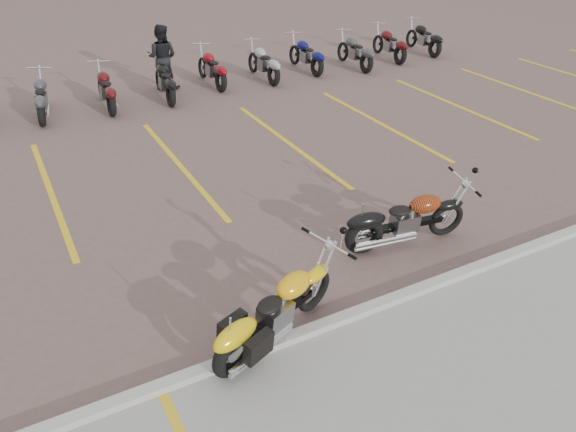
# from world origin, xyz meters

# --- Properties ---
(ground) EXTENTS (100.00, 100.00, 0.00)m
(ground) POSITION_xyz_m (0.00, 0.00, 0.00)
(ground) COLOR brown
(ground) RESTS_ON ground
(curb) EXTENTS (60.00, 0.18, 0.12)m
(curb) POSITION_xyz_m (0.00, -2.00, 0.06)
(curb) COLOR #ADAAA3
(curb) RESTS_ON ground
(parking_stripes) EXTENTS (38.00, 5.50, 0.01)m
(parking_stripes) POSITION_xyz_m (0.00, 4.00, 0.00)
(parking_stripes) COLOR gold
(parking_stripes) RESTS_ON ground
(yellow_cruiser) EXTENTS (2.17, 0.97, 0.94)m
(yellow_cruiser) POSITION_xyz_m (-0.71, -1.86, 0.47)
(yellow_cruiser) COLOR black
(yellow_cruiser) RESTS_ON ground
(flame_cruiser) EXTENTS (2.24, 0.50, 0.92)m
(flame_cruiser) POSITION_xyz_m (2.30, -0.79, 0.46)
(flame_cruiser) COLOR black
(flame_cruiser) RESTS_ON ground
(person_b) EXTENTS (1.16, 1.11, 1.88)m
(person_b) POSITION_xyz_m (1.41, 9.45, 0.94)
(person_b) COLOR black
(person_b) RESTS_ON ground
(bg_bike_row) EXTENTS (20.58, 2.04, 1.10)m
(bg_bike_row) POSITION_xyz_m (1.10, 8.79, 0.55)
(bg_bike_row) COLOR black
(bg_bike_row) RESTS_ON ground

